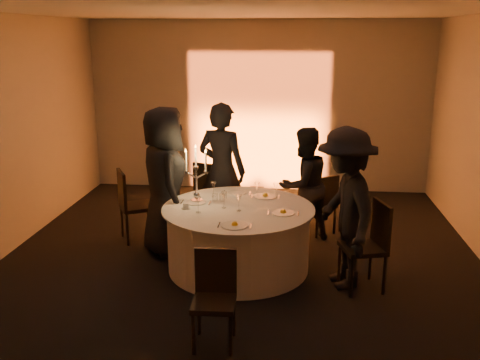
# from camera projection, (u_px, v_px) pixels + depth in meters

# --- Properties ---
(floor) EXTENTS (7.00, 7.00, 0.00)m
(floor) POSITION_uv_depth(u_px,v_px,m) (238.00, 268.00, 6.49)
(floor) COLOR black
(floor) RESTS_ON ground
(ceiling) EXTENTS (7.00, 7.00, 0.00)m
(ceiling) POSITION_uv_depth(u_px,v_px,m) (238.00, 9.00, 5.70)
(ceiling) COLOR white
(ceiling) RESTS_ON wall_back
(wall_back) EXTENTS (7.00, 0.00, 7.00)m
(wall_back) POSITION_uv_depth(u_px,v_px,m) (259.00, 107.00, 9.45)
(wall_back) COLOR #A9A59D
(wall_back) RESTS_ON floor
(wall_front) EXTENTS (7.00, 0.00, 7.00)m
(wall_front) POSITION_uv_depth(u_px,v_px,m) (167.00, 284.00, 2.73)
(wall_front) COLOR #A9A59D
(wall_front) RESTS_ON floor
(uplighter_fixture) EXTENTS (0.25, 0.12, 0.10)m
(uplighter_fixture) POSITION_uv_depth(u_px,v_px,m) (257.00, 190.00, 9.54)
(uplighter_fixture) COLOR black
(uplighter_fixture) RESTS_ON floor
(banquet_table) EXTENTS (1.80, 1.80, 0.77)m
(banquet_table) POSITION_uv_depth(u_px,v_px,m) (238.00, 238.00, 6.38)
(banquet_table) COLOR black
(banquet_table) RESTS_ON floor
(chair_left) EXTENTS (0.58, 0.58, 0.98)m
(chair_left) POSITION_uv_depth(u_px,v_px,m) (131.00, 201.00, 7.22)
(chair_left) COLOR black
(chair_left) RESTS_ON floor
(chair_back_left) EXTENTS (0.52, 0.52, 0.93)m
(chair_back_left) POSITION_uv_depth(u_px,v_px,m) (209.00, 189.00, 7.94)
(chair_back_left) COLOR black
(chair_back_left) RESTS_ON floor
(chair_back_right) EXTENTS (0.53, 0.53, 0.86)m
(chair_back_right) POSITION_uv_depth(u_px,v_px,m) (322.00, 201.00, 7.47)
(chair_back_right) COLOR black
(chair_back_right) RESTS_ON floor
(chair_right) EXTENTS (0.54, 0.54, 0.99)m
(chair_right) POSITION_uv_depth(u_px,v_px,m) (370.00, 241.00, 5.83)
(chair_right) COLOR black
(chair_right) RESTS_ON floor
(chair_front) EXTENTS (0.39, 0.39, 0.87)m
(chair_front) POSITION_uv_depth(u_px,v_px,m) (215.00, 292.00, 4.82)
(chair_front) COLOR black
(chair_front) RESTS_ON floor
(guest_left) EXTENTS (0.92, 1.09, 1.89)m
(guest_left) POSITION_uv_depth(u_px,v_px,m) (165.00, 181.00, 6.74)
(guest_left) COLOR black
(guest_left) RESTS_ON floor
(guest_back_left) EXTENTS (0.79, 0.63, 1.87)m
(guest_back_left) POSITION_uv_depth(u_px,v_px,m) (222.00, 171.00, 7.29)
(guest_back_left) COLOR black
(guest_back_left) RESTS_ON floor
(guest_back_right) EXTENTS (0.97, 0.94, 1.57)m
(guest_back_right) POSITION_uv_depth(u_px,v_px,m) (304.00, 185.00, 7.16)
(guest_back_right) COLOR black
(guest_back_right) RESTS_ON floor
(guest_right) EXTENTS (0.94, 1.29, 1.80)m
(guest_right) POSITION_uv_depth(u_px,v_px,m) (345.00, 208.00, 5.83)
(guest_right) COLOR black
(guest_right) RESTS_ON floor
(plate_left) EXTENTS (0.36, 0.25, 0.01)m
(plate_left) POSITION_uv_depth(u_px,v_px,m) (196.00, 202.00, 6.45)
(plate_left) COLOR white
(plate_left) RESTS_ON banquet_table
(plate_back_left) EXTENTS (0.36, 0.24, 0.01)m
(plate_back_left) POSITION_uv_depth(u_px,v_px,m) (237.00, 193.00, 6.84)
(plate_back_left) COLOR white
(plate_back_left) RESTS_ON banquet_table
(plate_back_right) EXTENTS (0.35, 0.28, 0.08)m
(plate_back_right) POSITION_uv_depth(u_px,v_px,m) (265.00, 196.00, 6.68)
(plate_back_right) COLOR white
(plate_back_right) RESTS_ON banquet_table
(plate_right) EXTENTS (0.36, 0.26, 0.08)m
(plate_right) POSITION_uv_depth(u_px,v_px,m) (283.00, 212.00, 6.06)
(plate_right) COLOR white
(plate_right) RESTS_ON banquet_table
(plate_front) EXTENTS (0.36, 0.29, 0.08)m
(plate_front) POSITION_uv_depth(u_px,v_px,m) (235.00, 225.00, 5.66)
(plate_front) COLOR white
(plate_front) RESTS_ON banquet_table
(coffee_cup) EXTENTS (0.11, 0.11, 0.07)m
(coffee_cup) POSITION_uv_depth(u_px,v_px,m) (186.00, 206.00, 6.24)
(coffee_cup) COLOR white
(coffee_cup) RESTS_ON banquet_table
(candelabra) EXTENTS (0.30, 0.14, 0.71)m
(candelabra) POSITION_uv_depth(u_px,v_px,m) (196.00, 182.00, 6.45)
(candelabra) COLOR silver
(candelabra) RESTS_ON banquet_table
(wine_glass_a) EXTENTS (0.07, 0.07, 0.19)m
(wine_glass_a) POSITION_uv_depth(u_px,v_px,m) (257.00, 186.00, 6.65)
(wine_glass_a) COLOR white
(wine_glass_a) RESTS_ON banquet_table
(wine_glass_b) EXTENTS (0.07, 0.07, 0.19)m
(wine_glass_b) POSITION_uv_depth(u_px,v_px,m) (276.00, 187.00, 6.61)
(wine_glass_b) COLOR white
(wine_glass_b) RESTS_ON banquet_table
(wine_glass_c) EXTENTS (0.07, 0.07, 0.19)m
(wine_glass_c) POSITION_uv_depth(u_px,v_px,m) (224.00, 197.00, 6.23)
(wine_glass_c) COLOR white
(wine_glass_c) RESTS_ON banquet_table
(wine_glass_d) EXTENTS (0.07, 0.07, 0.19)m
(wine_glass_d) POSITION_uv_depth(u_px,v_px,m) (198.00, 201.00, 6.06)
(wine_glass_d) COLOR white
(wine_glass_d) RESTS_ON banquet_table
(wine_glass_e) EXTENTS (0.07, 0.07, 0.19)m
(wine_glass_e) POSITION_uv_depth(u_px,v_px,m) (239.00, 199.00, 6.13)
(wine_glass_e) COLOR white
(wine_glass_e) RESTS_ON banquet_table
(wine_glass_f) EXTENTS (0.07, 0.07, 0.19)m
(wine_glass_f) POSITION_uv_depth(u_px,v_px,m) (214.00, 186.00, 6.65)
(wine_glass_f) COLOR white
(wine_glass_f) RESTS_ON banquet_table
(tumbler_a) EXTENTS (0.07, 0.07, 0.09)m
(tumbler_a) POSITION_uv_depth(u_px,v_px,m) (215.00, 197.00, 6.52)
(tumbler_a) COLOR white
(tumbler_a) RESTS_ON banquet_table
(tumbler_b) EXTENTS (0.07, 0.07, 0.09)m
(tumbler_b) POSITION_uv_depth(u_px,v_px,m) (222.00, 197.00, 6.52)
(tumbler_b) COLOR white
(tumbler_b) RESTS_ON banquet_table
(tumbler_c) EXTENTS (0.07, 0.07, 0.09)m
(tumbler_c) POSITION_uv_depth(u_px,v_px,m) (224.00, 195.00, 6.61)
(tumbler_c) COLOR white
(tumbler_c) RESTS_ON banquet_table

